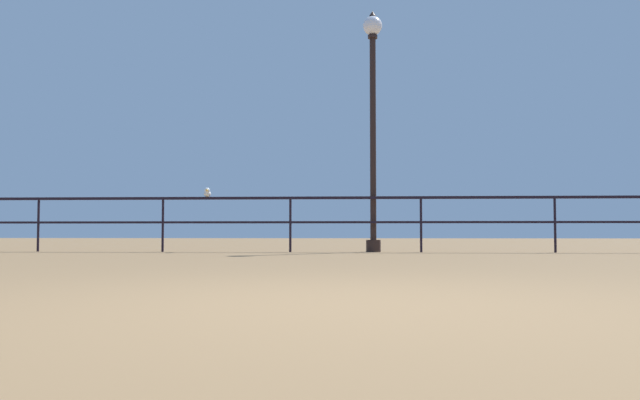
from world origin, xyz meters
name	(u,v)px	position (x,y,z in m)	size (l,w,h in m)	color
ground_plane	(344,306)	(0.00, 0.00, 0.00)	(60.00, 60.00, 0.00)	brown
pier_railing	(355,210)	(0.00, 8.38, 0.75)	(26.03, 0.05, 1.01)	black
lamppost_center	(373,103)	(0.33, 8.54, 2.74)	(0.36, 0.36, 4.47)	black
seagull_on_rail	(207,193)	(-2.71, 8.36, 1.08)	(0.17, 0.36, 0.16)	white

